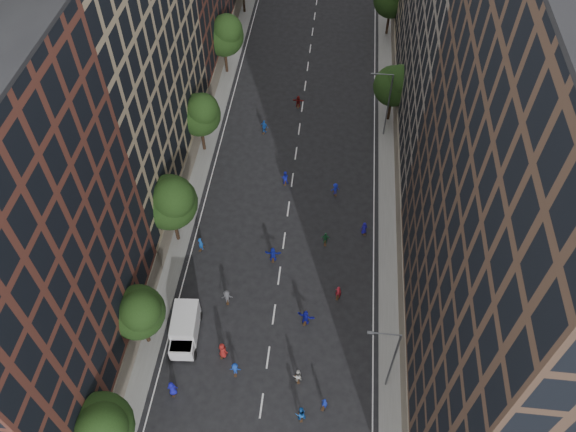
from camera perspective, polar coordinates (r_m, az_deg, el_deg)
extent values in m
plane|color=black|center=(68.37, 0.77, 6.10)|extent=(240.00, 240.00, 0.00)
cube|color=slate|center=(75.55, -7.93, 10.65)|extent=(4.00, 105.00, 0.15)
cube|color=slate|center=(74.20, 10.73, 9.36)|extent=(4.00, 105.00, 0.15)
cube|color=#968262|center=(58.39, -19.22, 15.83)|extent=(14.00, 26.00, 34.00)
cube|color=#463125|center=(40.78, 25.03, -2.28)|extent=(14.00, 30.00, 36.00)
cube|color=#6D635A|center=(63.24, 19.64, 17.91)|extent=(14.00, 28.00, 33.00)
sphere|color=black|center=(46.35, -18.62, -19.68)|extent=(5.20, 5.20, 5.20)
sphere|color=black|center=(44.82, -18.45, -19.85)|extent=(3.90, 3.90, 3.90)
cylinder|color=black|center=(53.28, -14.30, -11.28)|extent=(0.36, 0.36, 3.70)
sphere|color=black|center=(50.44, -15.03, -9.41)|extent=(4.80, 4.80, 4.80)
sphere|color=black|center=(49.04, -14.79, -9.26)|extent=(3.60, 3.60, 3.60)
cylinder|color=black|center=(59.30, -11.35, -1.09)|extent=(0.36, 0.36, 4.22)
sphere|color=black|center=(56.43, -11.94, 1.37)|extent=(5.60, 5.60, 5.60)
sphere|color=black|center=(54.87, -11.60, 1.85)|extent=(4.20, 4.20, 4.20)
cylinder|color=black|center=(68.67, -8.64, 7.87)|extent=(0.36, 0.36, 3.87)
sphere|color=black|center=(66.39, -9.00, 10.12)|extent=(5.00, 5.00, 5.00)
sphere|color=black|center=(65.10, -8.68, 10.66)|extent=(3.75, 3.75, 3.75)
cylinder|color=black|center=(80.86, -6.32, 15.50)|extent=(0.36, 0.36, 4.05)
sphere|color=black|center=(78.86, -6.55, 17.71)|extent=(5.40, 5.40, 5.40)
sphere|color=black|center=(77.58, -6.20, 18.33)|extent=(4.05, 4.05, 4.05)
cylinder|color=black|center=(94.31, -4.51, 20.93)|extent=(0.36, 0.36, 3.78)
cylinder|color=black|center=(73.38, 10.29, 10.74)|extent=(0.36, 0.36, 3.74)
sphere|color=black|center=(71.33, 10.67, 12.85)|extent=(5.00, 5.00, 5.00)
sphere|color=black|center=(70.26, 11.35, 13.36)|extent=(3.75, 3.75, 3.75)
cylinder|color=black|center=(89.80, 10.13, 18.80)|extent=(0.36, 0.36, 3.96)
sphere|color=black|center=(88.04, 10.46, 20.80)|extent=(5.20, 5.20, 5.20)
cylinder|color=#595B60|center=(48.17, 10.58, -14.36)|extent=(0.18, 0.18, 9.00)
cylinder|color=#595B60|center=(44.06, 9.85, -11.72)|extent=(2.40, 0.12, 0.12)
cube|color=#595B60|center=(43.99, 8.39, -11.66)|extent=(0.50, 0.22, 0.15)
cylinder|color=#595B60|center=(69.36, 10.13, 10.92)|extent=(0.18, 0.18, 9.00)
cylinder|color=#595B60|center=(66.58, 9.61, 14.02)|extent=(2.40, 0.12, 0.12)
cube|color=#595B60|center=(66.53, 8.63, 14.08)|extent=(0.50, 0.22, 0.15)
cube|color=white|center=(53.29, -10.38, -10.67)|extent=(2.50, 3.96, 2.33)
cube|color=white|center=(52.59, -10.69, -13.09)|extent=(2.24, 1.85, 1.48)
cube|color=black|center=(51.99, -10.80, -12.75)|extent=(2.00, 1.51, 0.11)
cylinder|color=black|center=(53.29, -11.77, -13.67)|extent=(0.32, 0.82, 0.80)
cylinder|color=black|center=(52.88, -9.47, -13.82)|extent=(0.32, 0.82, 0.80)
cylinder|color=black|center=(55.18, -11.08, -9.85)|extent=(0.32, 0.82, 0.80)
cylinder|color=black|center=(54.79, -8.89, -9.97)|extent=(0.32, 0.82, 0.80)
imported|color=#13139E|center=(51.35, -11.68, -16.79)|extent=(0.98, 0.75, 1.80)
imported|color=#122598|center=(50.14, 3.71, -18.46)|extent=(0.64, 0.53, 1.50)
imported|color=#144AA3|center=(49.55, 1.28, -19.43)|extent=(1.07, 0.95, 1.86)
imported|color=#1338A1|center=(51.47, -5.39, -15.23)|extent=(1.01, 0.63, 1.52)
imported|color=#133F9E|center=(53.43, -11.27, -12.10)|extent=(1.12, 0.73, 1.76)
imported|color=#13159B|center=(53.48, 1.80, -10.27)|extent=(1.77, 0.96, 1.83)
imported|color=maroon|center=(52.14, -6.66, -13.41)|extent=(1.11, 0.95, 1.93)
imported|color=#A91C28|center=(55.20, 5.12, -7.72)|extent=(0.68, 0.51, 1.69)
imported|color=#BBBAB6|center=(50.93, 0.96, -15.90)|extent=(0.99, 0.90, 1.66)
imported|color=#45454A|center=(55.03, -6.21, -8.17)|extent=(1.17, 0.80, 1.67)
imported|color=#1A562D|center=(58.97, 3.83, -2.31)|extent=(0.95, 0.41, 1.60)
imported|color=#131DA0|center=(57.48, -1.54, -3.93)|extent=(1.71, 0.60, 1.82)
imported|color=#181292|center=(60.30, 7.74, -1.25)|extent=(0.86, 0.70, 1.52)
imported|color=#1448A3|center=(59.03, -8.87, -2.83)|extent=(0.74, 0.63, 1.72)
imported|color=#131A9F|center=(64.50, -0.32, 3.89)|extent=(0.94, 0.76, 1.82)
imported|color=#141DA5|center=(63.70, 4.82, 2.73)|extent=(1.12, 0.84, 1.53)
imported|color=#1344A1|center=(71.00, -2.43, 9.04)|extent=(1.18, 0.84, 1.85)
imported|color=maroon|center=(74.97, 1.05, 11.53)|extent=(1.51, 0.54, 1.61)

